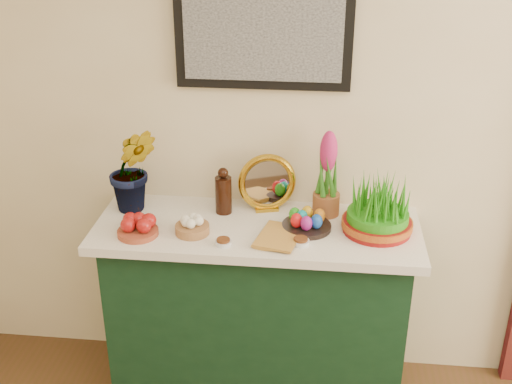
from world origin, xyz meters
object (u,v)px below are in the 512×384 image
hyacinth_green (132,156)px  mirror (267,183)px  book (260,233)px  sideboard (257,313)px  wheatgrass_sabzeh (378,208)px

hyacinth_green → mirror: (0.59, 0.07, -0.13)m
mirror → book: size_ratio=1.20×
hyacinth_green → mirror: bearing=-7.0°
sideboard → wheatgrass_sabzeh: size_ratio=4.35×
sideboard → book: bearing=-77.7°
mirror → book: bearing=-91.2°
book → wheatgrass_sabzeh: bearing=24.7°
sideboard → book: 0.49m
sideboard → wheatgrass_sabzeh: wheatgrass_sabzeh is taller
hyacinth_green → wheatgrass_sabzeh: (1.07, -0.09, -0.15)m
sideboard → mirror: 0.61m
book → wheatgrass_sabzeh: (0.49, 0.10, 0.09)m
sideboard → hyacinth_green: size_ratio=2.51×
sideboard → mirror: bearing=80.3°
sideboard → mirror: mirror is taller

